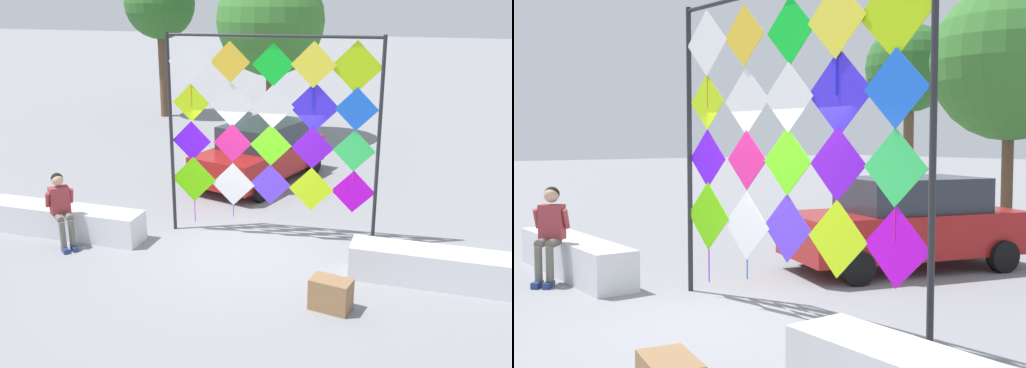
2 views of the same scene
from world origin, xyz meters
TOP-DOWN VIEW (x-y plane):
  - ground at (0.00, 0.00)m, footprint 120.00×120.00m
  - plaza_ledge_left at (-3.74, -0.37)m, footprint 3.39×0.63m
  - plaza_ledge_right at (3.74, -0.37)m, footprint 3.39×0.63m
  - kite_display_rack at (0.30, 0.73)m, footprint 4.06×0.39m
  - seated_vendor at (-3.38, -0.86)m, footprint 0.69×0.67m
  - parked_car at (-0.96, 4.24)m, footprint 2.68×4.22m
  - cardboard_box_large at (1.94, -1.72)m, footprint 0.68×0.49m
  - tree_palm_like at (-2.04, 8.61)m, footprint 3.44×3.44m
  - tree_far_right at (-7.13, 11.24)m, footprint 2.67×2.67m

SIDE VIEW (x-z plane):
  - ground at x=0.00m, z-range 0.00..0.00m
  - cardboard_box_large at x=1.94m, z-range 0.00..0.50m
  - plaza_ledge_left at x=-3.74m, z-range 0.00..0.59m
  - plaza_ledge_right at x=3.74m, z-range 0.00..0.59m
  - parked_car at x=-0.96m, z-range 0.01..1.53m
  - seated_vendor at x=-3.38m, z-range 0.12..1.56m
  - kite_display_rack at x=0.30m, z-range 0.34..4.31m
  - tree_palm_like at x=-2.04m, z-range 1.03..6.57m
  - tree_far_right at x=-7.13m, z-range 1.49..7.13m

